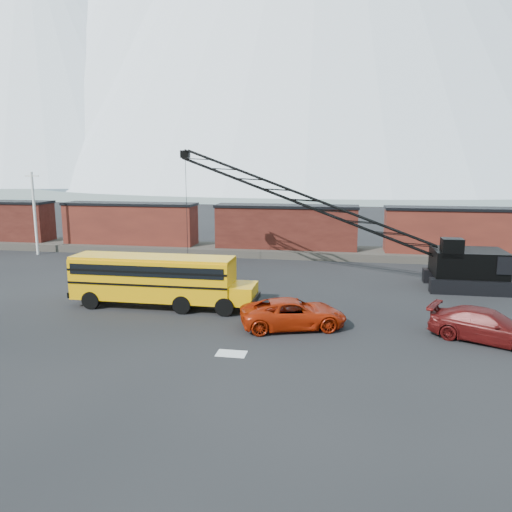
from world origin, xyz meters
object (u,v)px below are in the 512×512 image
at_px(school_bus, 158,279).
at_px(maroon_suv, 487,326).
at_px(crawler_crane, 321,207).
at_px(red_pickup, 293,313).

height_order(school_bus, maroon_suv, school_bus).
bearing_deg(maroon_suv, crawler_crane, 60.23).
relative_size(school_bus, maroon_suv, 2.10).
bearing_deg(school_bus, red_pickup, -16.31).
distance_m(school_bus, maroon_suv, 18.60).
bearing_deg(maroon_suv, school_bus, 104.82).
bearing_deg(red_pickup, crawler_crane, -21.36).
relative_size(red_pickup, maroon_suv, 1.03).
relative_size(red_pickup, crawler_crane, 0.23).
xyz_separation_m(red_pickup, crawler_crane, (0.79, 11.74, 4.79)).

